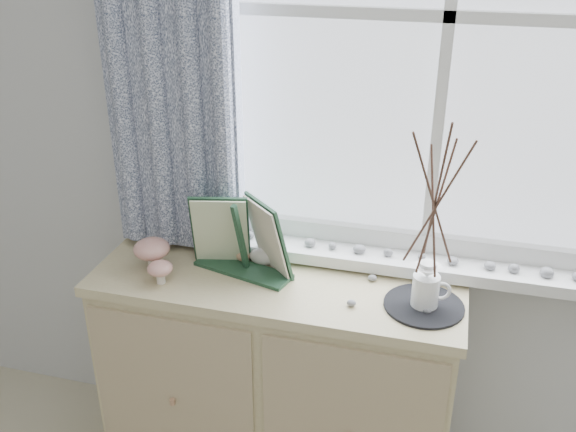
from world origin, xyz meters
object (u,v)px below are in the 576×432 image
object	(u,v)px
botanical_book	(239,239)
toadstool_cluster	(154,254)
sideboard	(278,382)
twig_pitcher	(435,200)

from	to	relation	value
botanical_book	toadstool_cluster	world-z (taller)	botanical_book
sideboard	toadstool_cluster	xyz separation A→B (m)	(-0.39, -0.07, 0.49)
botanical_book	twig_pitcher	xyz separation A→B (m)	(0.59, -0.03, 0.22)
sideboard	toadstool_cluster	size ratio (longest dim) A/B	7.06
botanical_book	toadstool_cluster	size ratio (longest dim) A/B	2.27
sideboard	toadstool_cluster	world-z (taller)	toadstool_cluster
sideboard	toadstool_cluster	bearing A→B (deg)	-169.93
botanical_book	toadstool_cluster	xyz separation A→B (m)	(-0.27, -0.05, -0.07)
sideboard	twig_pitcher	bearing A→B (deg)	-5.17
botanical_book	twig_pitcher	size ratio (longest dim) A/B	0.63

